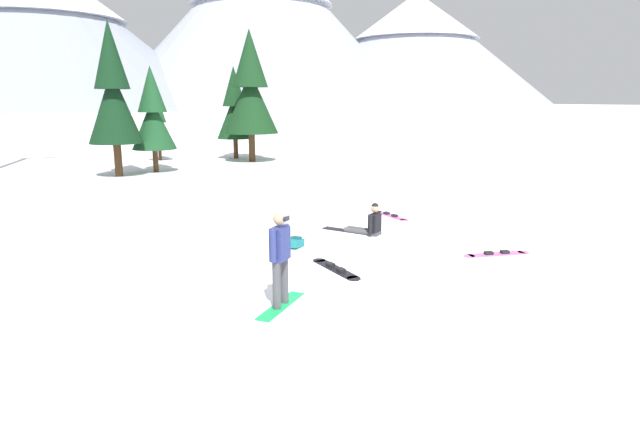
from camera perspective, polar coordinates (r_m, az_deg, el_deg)
ground_plane at (r=11.24m, az=-0.40°, el=-7.39°), size 800.00×800.00×0.00m
snowboarder_foreground at (r=9.70m, az=-4.31°, el=-4.68°), size 1.27×1.23×1.79m
snowboarder_midground at (r=15.13m, az=5.27°, el=-1.07°), size 1.32×1.65×0.93m
loose_snowboard_near_right at (r=13.87m, az=18.46°, el=-4.14°), size 1.75×0.62×0.09m
loose_snowboard_far_spare at (r=12.04m, az=1.68°, el=-5.94°), size 0.47×1.82×0.09m
loose_snowboard_near_left at (r=17.65m, az=7.58°, el=-0.20°), size 0.41×1.78×0.09m
backpack_teal at (r=13.79m, az=-2.71°, el=-3.12°), size 0.56×0.53×0.29m
pine_tree_short at (r=28.28m, az=-21.38°, el=11.98°), size 2.58×2.58×7.51m
pine_tree_slender at (r=35.23m, az=-17.01°, el=9.18°), size 1.55×1.55×4.18m
pine_tree_tall at (r=35.26m, az=-9.18°, el=11.09°), size 2.33×2.33×5.90m
pine_tree_young at (r=29.42m, az=-17.55°, el=10.09°), size 2.28×2.28×5.51m
pine_tree_twin at (r=33.26m, az=-7.49°, el=12.99°), size 3.31×3.31×7.93m
peak_west_ridge at (r=235.33m, az=-27.57°, el=16.93°), size 134.85×134.85×55.34m
peak_central_summit at (r=243.07m, az=-6.26°, el=20.00°), size 134.60×134.60×71.68m
peak_east_ridge at (r=253.73m, az=10.19°, el=17.01°), size 124.33×124.33×50.29m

